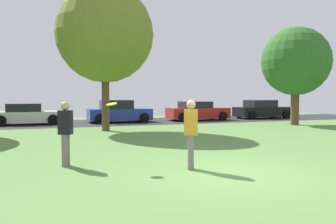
% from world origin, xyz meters
% --- Properties ---
extents(ground_plane, '(44.00, 44.00, 0.00)m').
position_xyz_m(ground_plane, '(0.00, 0.00, 0.00)').
color(ground_plane, '#5B8442').
extents(road_strip, '(44.00, 6.40, 0.01)m').
position_xyz_m(road_strip, '(0.00, 16.00, 0.00)').
color(road_strip, '#28282B').
rests_on(road_strip, ground_plane).
extents(oak_tree_right, '(4.86, 4.86, 7.30)m').
position_xyz_m(oak_tree_right, '(-0.93, 10.49, 4.86)').
color(oak_tree_right, brown).
rests_on(oak_tree_right, ground_plane).
extents(birch_tree_lone, '(4.13, 4.13, 5.93)m').
position_xyz_m(birch_tree_lone, '(10.54, 10.05, 3.85)').
color(birch_tree_lone, brown).
rests_on(birch_tree_lone, ground_plane).
extents(person_thrower, '(0.39, 0.34, 1.63)m').
position_xyz_m(person_thrower, '(-3.41, 2.14, 0.90)').
color(person_thrower, slate).
rests_on(person_thrower, ground_plane).
extents(person_catcher, '(0.39, 0.34, 1.68)m').
position_xyz_m(person_catcher, '(-0.60, 0.71, 0.93)').
color(person_catcher, slate).
rests_on(person_catcher, ground_plane).
extents(frisbee_disc, '(0.36, 0.36, 0.09)m').
position_xyz_m(frisbee_disc, '(-2.35, 1.60, 1.57)').
color(frisbee_disc, yellow).
extents(parked_car_white, '(4.12, 2.06, 1.30)m').
position_xyz_m(parked_car_white, '(-4.83, 16.00, 0.60)').
color(parked_car_white, white).
rests_on(parked_car_white, ground_plane).
extents(parked_car_blue, '(4.15, 2.12, 1.49)m').
position_xyz_m(parked_car_blue, '(0.90, 15.88, 0.68)').
color(parked_car_blue, '#233893').
rests_on(parked_car_blue, ground_plane).
extents(parked_car_red, '(4.44, 1.96, 1.36)m').
position_xyz_m(parked_car_red, '(6.63, 15.65, 0.64)').
color(parked_car_red, '#B21E1E').
rests_on(parked_car_red, ground_plane).
extents(parked_car_black, '(4.44, 2.06, 1.44)m').
position_xyz_m(parked_car_black, '(12.34, 15.85, 0.66)').
color(parked_car_black, black).
rests_on(parked_car_black, ground_plane).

